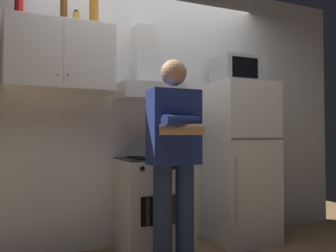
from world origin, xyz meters
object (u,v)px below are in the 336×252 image
at_px(refrigerator, 240,162).
at_px(microwave, 238,71).
at_px(person_standing, 174,158).
at_px(bottle_beer_brown, 64,11).
at_px(bottle_spice_jar, 76,18).
at_px(bottle_liquor_amber, 94,10).
at_px(range_hood, 148,80).
at_px(cooking_pot, 171,151).
at_px(stove_oven, 152,205).
at_px(upper_cabinet, 61,57).
at_px(bottle_soda_red, 19,1).

xyz_separation_m(refrigerator, microwave, (-0.00, 0.02, 0.94)).
xyz_separation_m(person_standing, bottle_beer_brown, (-0.73, 0.77, 1.27)).
distance_m(refrigerator, bottle_spice_jar, 2.09).
distance_m(microwave, bottle_beer_brown, 1.79).
bearing_deg(person_standing, bottle_liquor_amber, 124.29).
bearing_deg(bottle_liquor_amber, range_hood, 3.75).
xyz_separation_m(cooking_pot, bottle_spice_jar, (-0.80, 0.26, 1.18)).
bearing_deg(bottle_beer_brown, bottle_spice_jar, -12.30).
height_order(range_hood, cooking_pot, range_hood).
height_order(refrigerator, cooking_pot, refrigerator).
height_order(person_standing, bottle_liquor_amber, bottle_liquor_amber).
xyz_separation_m(refrigerator, bottle_beer_brown, (-1.73, 0.17, 1.37)).
distance_m(person_standing, bottle_liquor_amber, 1.54).
xyz_separation_m(microwave, bottle_spice_jar, (-1.62, 0.12, 0.37)).
height_order(stove_oven, bottle_spice_jar, bottle_spice_jar).
bearing_deg(bottle_beer_brown, bottle_liquor_amber, -16.31).
xyz_separation_m(range_hood, bottle_liquor_amber, (-0.53, -0.03, 0.59)).
bearing_deg(stove_oven, refrigerator, 0.04).
relative_size(range_hood, refrigerator, 0.47).
distance_m(range_hood, person_standing, 1.01).
xyz_separation_m(bottle_beer_brown, bottle_liquor_amber, (0.25, -0.07, 0.02)).
height_order(cooking_pot, bottle_liquor_amber, bottle_liquor_amber).
relative_size(cooking_pot, bottle_liquor_amber, 1.07).
height_order(upper_cabinet, stove_oven, upper_cabinet).
relative_size(range_hood, microwave, 1.56).
bearing_deg(range_hood, bottle_liquor_amber, -176.25).
relative_size(upper_cabinet, bottle_spice_jar, 6.66).
distance_m(stove_oven, person_standing, 0.77).
height_order(cooking_pot, bottle_soda_red, bottle_soda_red).
height_order(microwave, bottle_liquor_amber, bottle_liquor_amber).
bearing_deg(refrigerator, bottle_soda_red, 176.24).
distance_m(refrigerator, person_standing, 1.17).
relative_size(stove_oven, bottle_spice_jar, 6.47).
bearing_deg(upper_cabinet, bottle_spice_jar, 7.94).
height_order(cooking_pot, bottle_spice_jar, bottle_spice_jar).
distance_m(microwave, cooking_pot, 1.16).
distance_m(microwave, person_standing, 1.45).
height_order(stove_oven, bottle_beer_brown, bottle_beer_brown).
distance_m(range_hood, bottle_beer_brown, 0.97).
bearing_deg(bottle_soda_red, stove_oven, -6.90).
distance_m(person_standing, bottle_spice_jar, 1.55).
height_order(upper_cabinet, refrigerator, upper_cabinet).
height_order(bottle_spice_jar, bottle_soda_red, bottle_soda_red).
xyz_separation_m(range_hood, bottle_spice_jar, (-0.67, 0.02, 0.51)).
bearing_deg(stove_oven, bottle_liquor_amber, 170.06).
bearing_deg(stove_oven, bottle_spice_jar, 168.01).
xyz_separation_m(stove_oven, bottle_spice_jar, (-0.67, 0.14, 1.68)).
bearing_deg(bottle_liquor_amber, bottle_spice_jar, 160.95).
xyz_separation_m(bottle_soda_red, bottle_liquor_amber, (0.62, -0.05, 0.00)).
bearing_deg(bottle_liquor_amber, person_standing, -55.71).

